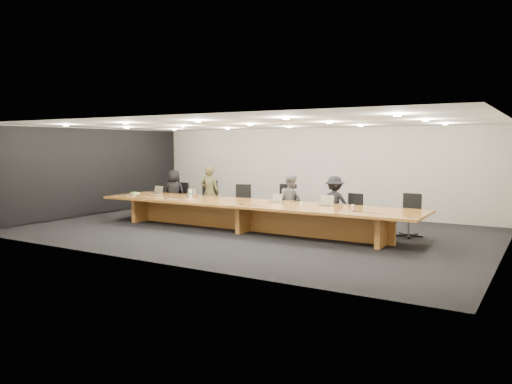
# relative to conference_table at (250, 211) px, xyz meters

# --- Properties ---
(ground) EXTENTS (12.00, 12.00, 0.00)m
(ground) POSITION_rel_conference_table_xyz_m (0.00, 0.00, -0.52)
(ground) COLOR black
(ground) RESTS_ON ground
(back_wall) EXTENTS (12.00, 0.02, 2.80)m
(back_wall) POSITION_rel_conference_table_xyz_m (0.00, 4.00, 0.88)
(back_wall) COLOR silver
(back_wall) RESTS_ON ground
(left_wall_panel) EXTENTS (0.08, 7.84, 2.74)m
(left_wall_panel) POSITION_rel_conference_table_xyz_m (-5.94, 0.00, 0.85)
(left_wall_panel) COLOR black
(left_wall_panel) RESTS_ON ground
(conference_table) EXTENTS (9.00, 1.80, 0.75)m
(conference_table) POSITION_rel_conference_table_xyz_m (0.00, 0.00, 0.00)
(conference_table) COLOR brown
(conference_table) RESTS_ON ground
(chair_far_left) EXTENTS (0.65, 0.65, 1.07)m
(chair_far_left) POSITION_rel_conference_table_xyz_m (-3.46, 1.28, 0.02)
(chair_far_left) COLOR black
(chair_far_left) RESTS_ON ground
(chair_left) EXTENTS (0.71, 0.71, 1.19)m
(chair_left) POSITION_rel_conference_table_xyz_m (-2.28, 1.17, 0.08)
(chair_left) COLOR black
(chair_left) RESTS_ON ground
(chair_mid_left) EXTENTS (0.67, 0.67, 1.12)m
(chair_mid_left) POSITION_rel_conference_table_xyz_m (-1.05, 1.18, 0.04)
(chair_mid_left) COLOR black
(chair_mid_left) RESTS_ON ground
(chair_mid_right) EXTENTS (0.75, 0.75, 1.17)m
(chair_mid_right) POSITION_rel_conference_table_xyz_m (0.40, 1.32, 0.07)
(chair_mid_right) COLOR black
(chair_mid_right) RESTS_ON ground
(chair_right) EXTENTS (0.58, 0.58, 1.01)m
(chair_right) POSITION_rel_conference_table_xyz_m (2.32, 1.27, -0.02)
(chair_right) COLOR black
(chair_right) RESTS_ON ground
(chair_far_right) EXTENTS (0.59, 0.59, 1.08)m
(chair_far_right) POSITION_rel_conference_table_xyz_m (3.81, 1.26, 0.02)
(chair_far_right) COLOR black
(chair_far_right) RESTS_ON ground
(person_a) EXTENTS (0.80, 0.62, 1.45)m
(person_a) POSITION_rel_conference_table_xyz_m (-3.60, 1.21, 0.21)
(person_a) COLOR black
(person_a) RESTS_ON ground
(person_b) EXTENTS (0.67, 0.52, 1.62)m
(person_b) POSITION_rel_conference_table_xyz_m (-2.16, 1.15, 0.29)
(person_b) COLOR #3C3A21
(person_b) RESTS_ON ground
(person_c) EXTENTS (0.81, 0.71, 1.43)m
(person_c) POSITION_rel_conference_table_xyz_m (0.58, 1.20, 0.19)
(person_c) COLOR slate
(person_c) RESTS_ON ground
(person_d) EXTENTS (1.00, 0.68, 1.43)m
(person_d) POSITION_rel_conference_table_xyz_m (1.85, 1.26, 0.20)
(person_d) COLOR black
(person_d) RESTS_ON ground
(laptop_a) EXTENTS (0.34, 0.25, 0.26)m
(laptop_a) POSITION_rel_conference_table_xyz_m (-3.65, 0.41, 0.36)
(laptop_a) COLOR #BBA78F
(laptop_a) RESTS_ON conference_table
(laptop_b) EXTENTS (0.33, 0.25, 0.25)m
(laptop_b) POSITION_rel_conference_table_xyz_m (-2.25, 0.28, 0.35)
(laptop_b) COLOR tan
(laptop_b) RESTS_ON conference_table
(laptop_d) EXTENTS (0.33, 0.27, 0.24)m
(laptop_d) POSITION_rel_conference_table_xyz_m (0.58, 0.29, 0.35)
(laptop_d) COLOR tan
(laptop_d) RESTS_ON conference_table
(laptop_e) EXTENTS (0.36, 0.27, 0.27)m
(laptop_e) POSITION_rel_conference_table_xyz_m (2.01, 0.27, 0.37)
(laptop_e) COLOR tan
(laptop_e) RESTS_ON conference_table
(water_bottle) EXTENTS (0.08, 0.08, 0.23)m
(water_bottle) POSITION_rel_conference_table_xyz_m (-2.03, 0.06, 0.34)
(water_bottle) COLOR silver
(water_bottle) RESTS_ON conference_table
(amber_mug) EXTENTS (0.09, 0.09, 0.10)m
(amber_mug) POSITION_rel_conference_table_xyz_m (-1.89, 0.15, 0.28)
(amber_mug) COLOR brown
(amber_mug) RESTS_ON conference_table
(paper_cup_near) EXTENTS (0.08, 0.08, 0.08)m
(paper_cup_near) POSITION_rel_conference_table_xyz_m (1.39, 0.18, 0.27)
(paper_cup_near) COLOR white
(paper_cup_near) RESTS_ON conference_table
(paper_cup_far) EXTENTS (0.07, 0.07, 0.08)m
(paper_cup_far) POSITION_rel_conference_table_xyz_m (2.71, 0.28, 0.27)
(paper_cup_far) COLOR white
(paper_cup_far) RESTS_ON conference_table
(notepad) EXTENTS (0.32, 0.29, 0.02)m
(notepad) POSITION_rel_conference_table_xyz_m (-4.35, 0.24, 0.24)
(notepad) COLOR white
(notepad) RESTS_ON conference_table
(lime_gadget) EXTENTS (0.20, 0.15, 0.03)m
(lime_gadget) POSITION_rel_conference_table_xyz_m (-4.36, 0.22, 0.26)
(lime_gadget) COLOR green
(lime_gadget) RESTS_ON notepad
(av_box) EXTENTS (0.23, 0.18, 0.03)m
(av_box) POSITION_rel_conference_table_xyz_m (-3.83, -0.47, 0.25)
(av_box) COLOR #A9A9AE
(av_box) RESTS_ON conference_table
(mic_left) EXTENTS (0.15, 0.15, 0.03)m
(mic_left) POSITION_rel_conference_table_xyz_m (-2.56, -0.36, 0.24)
(mic_left) COLOR black
(mic_left) RESTS_ON conference_table
(mic_center) EXTENTS (0.13, 0.13, 0.03)m
(mic_center) POSITION_rel_conference_table_xyz_m (0.03, -0.49, 0.24)
(mic_center) COLOR black
(mic_center) RESTS_ON conference_table
(mic_right) EXTENTS (0.15, 0.15, 0.03)m
(mic_right) POSITION_rel_conference_table_xyz_m (2.95, -0.30, 0.24)
(mic_right) COLOR black
(mic_right) RESTS_ON conference_table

